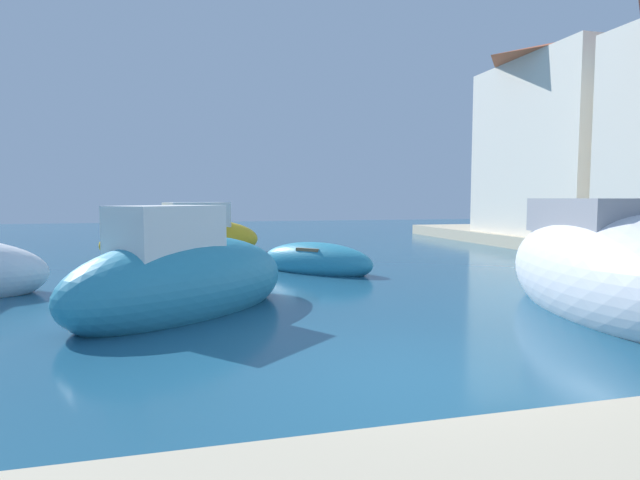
% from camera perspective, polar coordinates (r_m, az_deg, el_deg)
% --- Properties ---
extents(ground, '(80.00, 80.00, 0.00)m').
position_cam_1_polar(ground, '(6.00, 10.82, -14.99)').
color(ground, '#1E5170').
extents(moored_boat_0, '(4.81, 4.58, 2.27)m').
position_cam_1_polar(moored_boat_0, '(9.41, -14.88, -4.31)').
color(moored_boat_0, teal).
rests_on(moored_boat_0, ground).
extents(moored_boat_4, '(3.19, 3.33, 1.06)m').
position_cam_1_polar(moored_boat_4, '(14.04, -0.44, -2.37)').
color(moored_boat_4, teal).
rests_on(moored_boat_4, ground).
extents(moored_boat_6, '(6.06, 3.83, 2.24)m').
position_cam_1_polar(moored_boat_6, '(18.96, -14.53, 0.12)').
color(moored_boat_6, gold).
rests_on(moored_boat_6, ground).
extents(moored_boat_7, '(4.06, 6.63, 2.53)m').
position_cam_1_polar(moored_boat_7, '(10.44, 29.65, -3.07)').
color(moored_boat_7, white).
rests_on(moored_boat_7, ground).
extents(waterfront_building_annex, '(5.48, 7.17, 7.99)m').
position_cam_1_polar(waterfront_building_annex, '(24.05, 26.03, 10.22)').
color(waterfront_building_annex, silver).
rests_on(waterfront_building_annex, quay_promenade).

